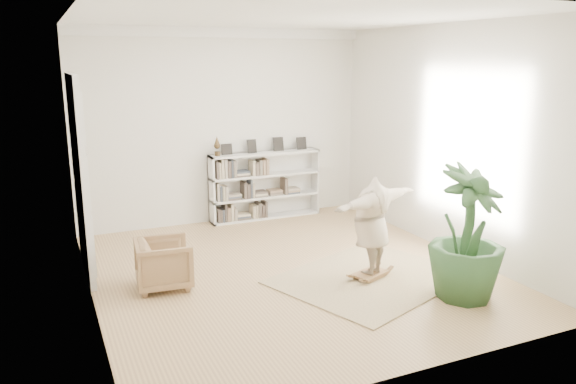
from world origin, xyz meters
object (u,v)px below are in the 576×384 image
Objects in this scene: armchair at (164,264)px; person at (372,223)px; bookshelf at (265,186)px; houseplant at (468,234)px; rocker_board at (370,274)px.

armchair is 2.92m from person.
bookshelf is at bearing -107.45° from person.
armchair is 0.42× the size of houseplant.
person reaches higher than armchair.
bookshelf reaches higher than person.
bookshelf is at bearing 101.74° from houseplant.
houseplant is at bearing 105.52° from person.
person is (0.00, -0.00, 0.76)m from rocker_board.
rocker_board is at bearing -102.73° from armchair.
houseplant is at bearing -78.26° from bookshelf.
houseplant is (0.76, -1.05, 0.05)m from person.
rocker_board is at bearing -65.51° from person.
bookshelf is 2.97× the size of armchair.
bookshelf is 3.55m from person.
bookshelf is 3.59m from rocker_board.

